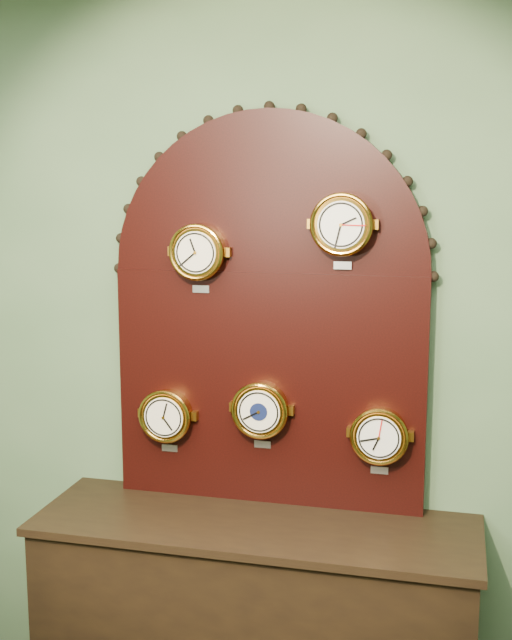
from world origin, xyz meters
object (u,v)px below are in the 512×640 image
(roman_clock, at_px, (198,252))
(barometer, at_px, (261,410))
(display_board, at_px, (269,300))
(hygrometer, at_px, (166,415))
(shop_counter, at_px, (255,629))
(arabic_clock, at_px, (342,224))
(tide_clock, at_px, (380,435))

(roman_clock, bearing_deg, barometer, -0.08)
(display_board, distance_m, hygrometer, 0.61)
(shop_counter, xyz_separation_m, arabic_clock, (0.28, 0.15, 1.52))
(arabic_clock, distance_m, hygrometer, 1.01)
(arabic_clock, bearing_deg, tide_clock, 0.10)
(arabic_clock, distance_m, barometer, 0.76)
(tide_clock, bearing_deg, barometer, -179.97)
(roman_clock, xyz_separation_m, arabic_clock, (0.54, -0.00, 0.11))
(arabic_clock, xyz_separation_m, hygrometer, (-0.68, 0.00, -0.75))
(shop_counter, height_order, display_board, display_board)
(roman_clock, bearing_deg, shop_counter, -30.84)
(display_board, relative_size, tide_clock, 5.73)
(hygrometer, xyz_separation_m, barometer, (0.38, -0.00, 0.05))
(display_board, xyz_separation_m, roman_clock, (-0.26, -0.07, 0.18))
(shop_counter, distance_m, roman_clock, 1.44)
(display_board, xyz_separation_m, tide_clock, (0.44, -0.07, -0.48))
(shop_counter, height_order, arabic_clock, arabic_clock)
(shop_counter, relative_size, tide_clock, 5.99)
(display_board, height_order, barometer, display_board)
(roman_clock, height_order, arabic_clock, arabic_clock)
(shop_counter, bearing_deg, hygrometer, 158.73)
(shop_counter, xyz_separation_m, tide_clock, (0.44, 0.15, 0.75))
(display_board, distance_m, tide_clock, 0.65)
(roman_clock, relative_size, hygrometer, 1.00)
(display_board, relative_size, barometer, 5.63)
(arabic_clock, bearing_deg, barometer, 180.00)
(display_board, bearing_deg, barometer, -102.86)
(shop_counter, xyz_separation_m, hygrometer, (-0.40, 0.15, 0.76))
(arabic_clock, distance_m, tide_clock, 0.78)
(shop_counter, bearing_deg, tide_clock, 19.46)
(display_board, bearing_deg, hygrometer, -170.48)
(roman_clock, relative_size, barometer, 0.97)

